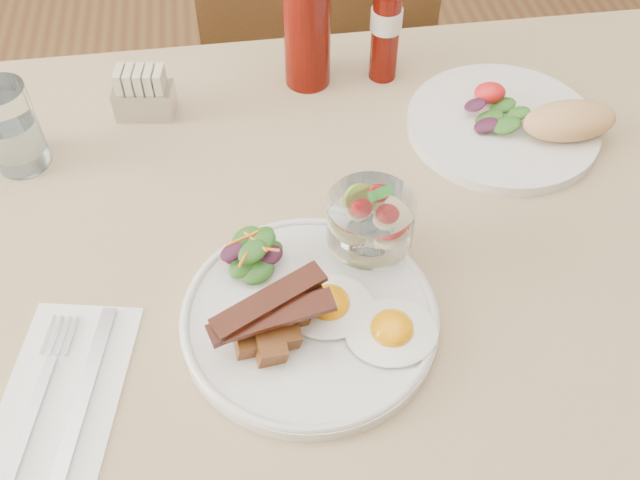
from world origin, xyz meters
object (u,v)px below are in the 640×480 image
(chair_far, at_px, (312,69))
(fruit_cup, at_px, (370,220))
(main_plate, at_px, (310,318))
(water_glass, at_px, (13,132))
(hot_sauce_bottle, at_px, (386,31))
(table, at_px, (380,286))
(sugar_caddy, at_px, (144,95))
(second_plate, at_px, (518,123))
(ketchup_bottle, at_px, (307,26))

(chair_far, height_order, fruit_cup, chair_far)
(chair_far, bearing_deg, main_plate, -97.80)
(main_plate, bearing_deg, water_glass, 138.01)
(fruit_cup, height_order, water_glass, water_glass)
(chair_far, relative_size, hot_sauce_bottle, 5.86)
(table, bearing_deg, sugar_caddy, 135.32)
(fruit_cup, height_order, sugar_caddy, fruit_cup)
(sugar_caddy, bearing_deg, water_glass, -145.06)
(chair_far, xyz_separation_m, second_plate, (0.22, -0.50, 0.24))
(sugar_caddy, bearing_deg, main_plate, -56.25)
(table, bearing_deg, water_glass, 155.44)
(table, bearing_deg, second_plate, 37.59)
(main_plate, bearing_deg, hot_sauce_bottle, 68.61)
(hot_sauce_bottle, relative_size, water_glass, 1.33)
(fruit_cup, xyz_separation_m, ketchup_bottle, (-0.02, 0.35, 0.02))
(second_plate, height_order, ketchup_bottle, ketchup_bottle)
(table, xyz_separation_m, water_glass, (-0.45, 0.20, 0.14))
(table, bearing_deg, fruit_cup, -135.20)
(fruit_cup, relative_size, hot_sauce_bottle, 0.62)
(chair_far, relative_size, fruit_cup, 9.42)
(water_glass, bearing_deg, hot_sauce_bottle, 13.13)
(ketchup_bottle, xyz_separation_m, hot_sauce_bottle, (0.11, -0.00, -0.02))
(chair_far, bearing_deg, sugar_caddy, -126.85)
(chair_far, xyz_separation_m, main_plate, (-0.10, -0.77, 0.24))
(water_glass, bearing_deg, second_plate, -3.02)
(chair_far, relative_size, sugar_caddy, 10.72)
(chair_far, distance_m, fruit_cup, 0.75)
(second_plate, xyz_separation_m, hot_sauce_bottle, (-0.16, 0.15, 0.06))
(table, relative_size, fruit_cup, 13.47)
(main_plate, height_order, fruit_cup, fruit_cup)
(ketchup_bottle, bearing_deg, fruit_cup, -86.12)
(table, xyz_separation_m, ketchup_bottle, (-0.05, 0.33, 0.18))
(ketchup_bottle, bearing_deg, sugar_caddy, -169.52)
(table, relative_size, sugar_caddy, 15.33)
(hot_sauce_bottle, height_order, sugar_caddy, hot_sauce_bottle)
(fruit_cup, distance_m, sugar_caddy, 0.40)
(table, height_order, ketchup_bottle, ketchup_bottle)
(hot_sauce_bottle, bearing_deg, sugar_caddy, -173.56)
(chair_far, distance_m, sugar_caddy, 0.54)
(water_glass, bearing_deg, sugar_caddy, 26.31)
(main_plate, bearing_deg, ketchup_bottle, 82.76)
(table, distance_m, water_glass, 0.51)
(hot_sauce_bottle, bearing_deg, fruit_cup, -104.18)
(table, height_order, fruit_cup, fruit_cup)
(sugar_caddy, xyz_separation_m, water_glass, (-0.16, -0.08, 0.02))
(main_plate, height_order, ketchup_bottle, ketchup_bottle)
(table, bearing_deg, chair_far, 90.00)
(chair_far, xyz_separation_m, ketchup_bottle, (-0.05, -0.34, 0.32))
(hot_sauce_bottle, xyz_separation_m, water_glass, (-0.51, -0.12, -0.02))
(chair_far, xyz_separation_m, hot_sauce_bottle, (0.06, -0.34, 0.30))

